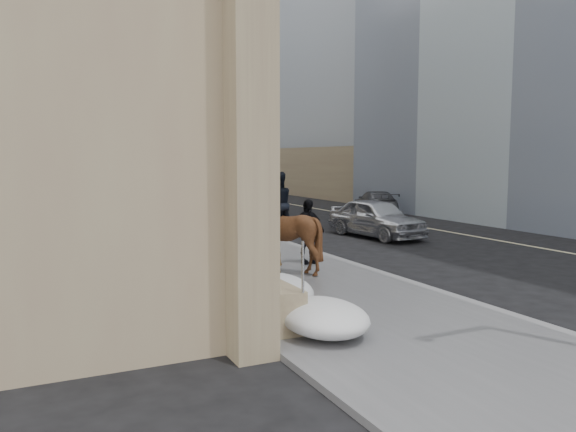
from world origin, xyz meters
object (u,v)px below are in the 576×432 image
object	(u,v)px
mounted_horse_right	(280,230)
mounted_horse_left	(264,241)
car_grey	(376,202)
pedestrian	(307,231)
car_silver	(376,218)

from	to	relation	value
mounted_horse_right	mounted_horse_left	bearing A→B (deg)	56.97
mounted_horse_left	car_grey	world-z (taller)	mounted_horse_left
mounted_horse_right	pedestrian	xyz separation A→B (m)	(1.24, 0.82, -0.20)
mounted_horse_left	car_silver	distance (m)	10.38
mounted_horse_right	car_silver	bearing A→B (deg)	-139.56
car_silver	car_grey	distance (m)	9.87
mounted_horse_right	car_silver	size ratio (longest dim) A/B	0.59
car_silver	mounted_horse_right	bearing A→B (deg)	-148.04
mounted_horse_left	car_silver	size ratio (longest dim) A/B	0.60
mounted_horse_right	pedestrian	distance (m)	1.50
mounted_horse_left	mounted_horse_right	distance (m)	2.05
mounted_horse_right	car_silver	world-z (taller)	mounted_horse_right
mounted_horse_right	car_grey	distance (m)	18.04
mounted_horse_left	car_silver	bearing A→B (deg)	-140.68
mounted_horse_left	car_grey	xyz separation A→B (m)	(13.31, 15.02, -0.63)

